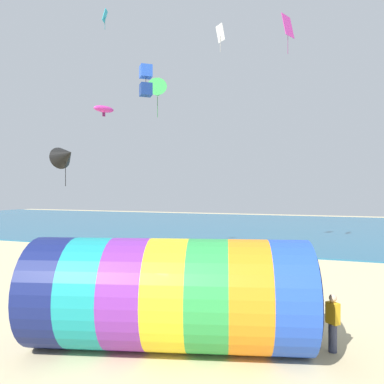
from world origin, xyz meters
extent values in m
plane|color=#CCBA8C|center=(0.00, 0.00, 0.00)|extent=(120.00, 120.00, 0.00)
cube|color=#236084|center=(0.00, 36.14, 0.05)|extent=(120.00, 40.00, 0.10)
cylinder|color=navy|center=(-2.58, -0.78, 1.61)|extent=(1.93, 3.41, 3.22)
cylinder|color=teal|center=(-1.47, -0.49, 1.61)|extent=(1.93, 3.41, 3.22)
cylinder|color=purple|center=(-0.37, -0.19, 1.61)|extent=(1.93, 3.41, 3.22)
cylinder|color=yellow|center=(0.74, 0.10, 1.61)|extent=(1.93, 3.41, 3.22)
cylinder|color=green|center=(1.85, 0.39, 1.61)|extent=(1.93, 3.41, 3.22)
cylinder|color=orange|center=(2.96, 0.68, 1.61)|extent=(1.93, 3.41, 3.22)
cylinder|color=blue|center=(4.06, 0.97, 1.61)|extent=(1.93, 3.41, 3.22)
cylinder|color=black|center=(4.64, 1.12, 1.61)|extent=(0.81, 2.88, 2.96)
cylinder|color=#383D56|center=(5.28, 1.41, 0.41)|extent=(0.24, 0.24, 0.81)
cube|color=yellow|center=(5.28, 1.41, 1.12)|extent=(0.42, 0.40, 0.61)
sphere|color=beige|center=(5.28, 1.41, 1.56)|extent=(0.22, 0.22, 0.22)
cube|color=#D1339E|center=(2.61, 17.00, 16.14)|extent=(0.85, 1.19, 1.62)
cylinder|color=#7D1E5E|center=(2.61, 17.00, 15.01)|extent=(0.03, 0.03, 1.65)
cone|color=green|center=(-4.27, 10.16, 10.47)|extent=(1.57, 1.71, 1.39)
cylinder|color=#1E642A|center=(-4.27, 10.16, 9.54)|extent=(0.03, 0.03, 1.23)
cone|color=black|center=(-7.35, 5.70, 6.40)|extent=(1.70, 1.58, 1.36)
cylinder|color=black|center=(-7.35, 5.70, 5.46)|extent=(0.03, 0.03, 1.25)
cube|color=#2DB2C6|center=(-7.70, 9.91, 15.35)|extent=(0.37, 0.55, 0.70)
cylinder|color=#1B6B77|center=(-7.70, 9.91, 14.85)|extent=(0.03, 0.03, 0.72)
cube|color=blue|center=(-3.51, 7.09, 10.65)|extent=(0.81, 0.81, 0.62)
cube|color=navy|center=(-3.51, 7.09, 9.72)|extent=(0.81, 0.81, 0.62)
cylinder|color=black|center=(-3.51, 7.09, 10.19)|extent=(0.02, 0.02, 1.64)
cube|color=white|center=(0.06, 8.33, 12.58)|extent=(0.56, 0.54, 0.81)
cylinder|color=gray|center=(0.06, 8.33, 12.02)|extent=(0.03, 0.03, 0.82)
ellipsoid|color=#D1339E|center=(-5.09, 5.71, 8.58)|extent=(0.88, 1.11, 0.37)
cube|color=#7D1E5E|center=(-5.09, 5.71, 8.36)|extent=(0.09, 0.14, 0.27)
cylinder|color=black|center=(-2.94, 7.89, 0.38)|extent=(0.24, 0.24, 0.77)
cube|color=#338C4C|center=(-2.94, 7.89, 1.06)|extent=(0.38, 0.26, 0.58)
sphere|color=#9E7051|center=(-2.94, 7.89, 1.47)|extent=(0.21, 0.21, 0.21)
camera|label=1|loc=(5.03, -10.04, 4.69)|focal=35.00mm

